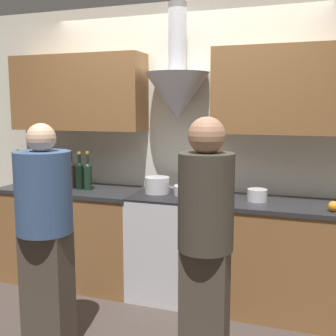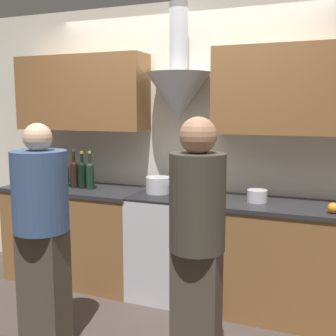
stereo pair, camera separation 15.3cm
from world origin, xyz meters
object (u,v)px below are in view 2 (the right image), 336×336
at_px(wine_bottle_2, 39,171).
at_px(stock_pot, 158,185).
at_px(wine_bottle_3, 49,173).
at_px(person_foreground_right, 197,241).
at_px(wine_bottle_7, 82,173).
at_px(wine_bottle_8, 90,174).
at_px(wine_bottle_6, 74,173).
at_px(wine_bottle_5, 65,174).
at_px(stove_range, 172,245).
at_px(orange_fruit, 333,208).
at_px(wine_bottle_4, 57,172).
at_px(wine_bottle_0, 23,170).
at_px(wine_bottle_1, 32,171).
at_px(person_foreground_left, 42,229).
at_px(mixing_bowl, 191,190).
at_px(saucepan, 257,196).

xyz_separation_m(wine_bottle_2, stock_pot, (1.24, 0.07, -0.07)).
xyz_separation_m(wine_bottle_3, person_foreground_right, (1.85, -1.06, -0.14)).
height_order(wine_bottle_7, wine_bottle_8, wine_bottle_8).
bearing_deg(wine_bottle_7, wine_bottle_6, -176.18).
bearing_deg(wine_bottle_5, person_foreground_right, -32.42).
height_order(wine_bottle_6, wine_bottle_7, wine_bottle_6).
distance_m(stove_range, orange_fruit, 1.40).
distance_m(stock_pot, orange_fruit, 1.47).
bearing_deg(wine_bottle_4, wine_bottle_6, -4.87).
height_order(wine_bottle_0, wine_bottle_4, wine_bottle_0).
xyz_separation_m(wine_bottle_0, wine_bottle_1, (0.09, 0.02, -0.01)).
relative_size(wine_bottle_1, stock_pot, 1.43).
bearing_deg(wine_bottle_0, person_foreground_left, -45.30).
bearing_deg(mixing_bowl, stock_pot, -175.39).
relative_size(wine_bottle_0, person_foreground_left, 0.23).
bearing_deg(mixing_bowl, wine_bottle_2, -176.62).
xyz_separation_m(wine_bottle_3, orange_fruit, (2.58, -0.14, -0.09)).
bearing_deg(saucepan, wine_bottle_3, -179.18).
height_order(wine_bottle_5, stock_pot, wine_bottle_5).
bearing_deg(stock_pot, wine_bottle_0, -177.12).
distance_m(wine_bottle_2, mixing_bowl, 1.54).
bearing_deg(saucepan, wine_bottle_1, -179.62).
relative_size(orange_fruit, saucepan, 0.48).
relative_size(wine_bottle_4, wine_bottle_8, 0.93).
height_order(wine_bottle_6, saucepan, wine_bottle_6).
height_order(wine_bottle_4, person_foreground_left, person_foreground_left).
xyz_separation_m(stove_range, wine_bottle_8, (-0.80, -0.04, 0.59)).
distance_m(wine_bottle_2, wine_bottle_6, 0.40).
bearing_deg(stock_pot, wine_bottle_2, -176.92).
relative_size(wine_bottle_6, mixing_bowl, 1.28).
height_order(wine_bottle_1, orange_fruit, wine_bottle_1).
relative_size(stove_range, wine_bottle_0, 2.57).
relative_size(wine_bottle_7, mixing_bowl, 1.23).
relative_size(wine_bottle_1, saucepan, 1.93).
xyz_separation_m(wine_bottle_8, saucepan, (1.54, 0.04, -0.09)).
relative_size(mixing_bowl, person_foreground_right, 0.17).
xyz_separation_m(wine_bottle_6, wine_bottle_7, (0.09, 0.01, -0.00)).
relative_size(wine_bottle_0, stock_pot, 1.62).
height_order(wine_bottle_3, wine_bottle_8, wine_bottle_8).
bearing_deg(wine_bottle_8, stove_range, 2.79).
bearing_deg(wine_bottle_8, wine_bottle_4, 176.39).
height_order(wine_bottle_0, orange_fruit, wine_bottle_0).
height_order(wine_bottle_6, person_foreground_left, person_foreground_left).
bearing_deg(person_foreground_right, wine_bottle_3, 150.14).
relative_size(stock_pot, person_foreground_right, 0.14).
bearing_deg(mixing_bowl, wine_bottle_8, -174.22).
height_order(wine_bottle_0, wine_bottle_2, wine_bottle_0).
xyz_separation_m(wine_bottle_4, stock_pot, (1.04, 0.05, -0.06)).
height_order(wine_bottle_3, wine_bottle_5, wine_bottle_3).
relative_size(wine_bottle_0, person_foreground_right, 0.22).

